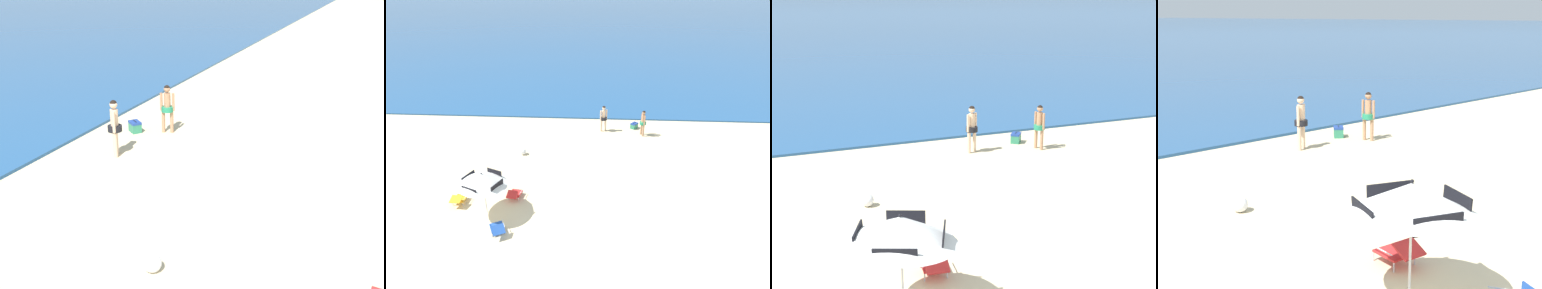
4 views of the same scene
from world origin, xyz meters
TOP-DOWN VIEW (x-y plane):
  - ground_plane at (0.00, 0.00)m, footprint 800.00×800.00m
  - beach_umbrella_striped_main at (-3.37, 1.79)m, footprint 2.97×2.96m
  - lounge_chair_under_umbrella at (-2.39, 2.87)m, footprint 0.65×0.95m
  - lounge_chair_beside_umbrella at (-4.84, 2.31)m, footprint 0.61×0.89m
  - lounge_chair_facing_sea at (-2.51, 0.51)m, footprint 0.88×1.03m
  - person_standing_near_shore at (1.85, 10.92)m, footprint 0.49×0.44m
  - person_standing_beside at (4.44, 10.35)m, footprint 0.43×0.50m
  - cooler_box at (4.03, 11.46)m, footprint 0.58×0.60m
  - beach_ball at (-2.93, 7.19)m, footprint 0.37×0.37m

SIDE VIEW (x-z plane):
  - ground_plane at x=0.00m, z-range 0.00..0.00m
  - beach_ball at x=-2.93m, z-range 0.00..0.37m
  - cooler_box at x=4.03m, z-range -0.01..0.42m
  - lounge_chair_facing_sea at x=-2.51m, z-range 0.01..0.53m
  - lounge_chair_under_umbrella at x=-2.39m, z-range 0.01..0.53m
  - lounge_chair_beside_umbrella at x=-4.84m, z-range 0.03..0.53m
  - person_standing_beside at x=4.44m, z-range 0.14..1.88m
  - person_standing_near_shore at x=1.85m, z-range 0.14..1.95m
  - beach_umbrella_striped_main at x=-3.37m, z-range 0.69..2.81m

